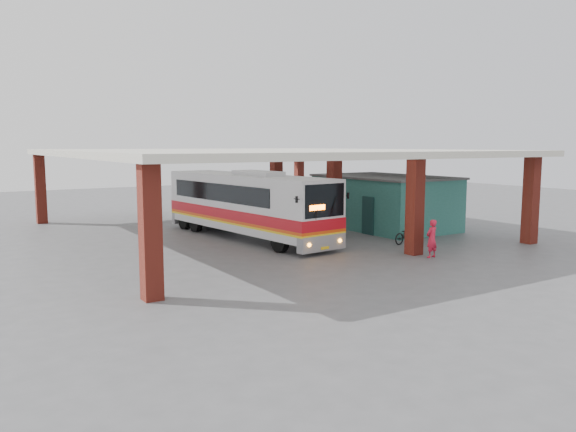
% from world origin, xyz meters
% --- Properties ---
extents(ground, '(90.00, 90.00, 0.00)m').
position_xyz_m(ground, '(0.00, 0.00, 0.00)').
color(ground, '#515154').
rests_on(ground, ground).
extents(brick_columns, '(20.10, 21.60, 4.35)m').
position_xyz_m(brick_columns, '(1.43, 5.00, 2.17)').
color(brick_columns, maroon).
rests_on(brick_columns, ground).
extents(canopy_roof, '(21.00, 23.00, 0.30)m').
position_xyz_m(canopy_roof, '(0.50, 6.50, 4.50)').
color(canopy_roof, beige).
rests_on(canopy_roof, brick_columns).
extents(shop_building, '(5.20, 8.20, 3.11)m').
position_xyz_m(shop_building, '(7.49, 4.00, 1.56)').
color(shop_building, '#28655A').
rests_on(shop_building, ground).
extents(coach_bus, '(3.85, 12.55, 3.60)m').
position_xyz_m(coach_bus, '(-1.24, 4.96, 1.79)').
color(coach_bus, silver).
rests_on(coach_bus, ground).
extents(motorcycle, '(1.84, 0.83, 0.93)m').
position_xyz_m(motorcycle, '(4.70, -0.81, 0.47)').
color(motorcycle, black).
rests_on(motorcycle, ground).
extents(pedestrian, '(0.65, 0.46, 1.68)m').
position_xyz_m(pedestrian, '(3.12, -3.94, 0.84)').
color(pedestrian, red).
rests_on(pedestrian, ground).
extents(red_chair, '(0.50, 0.50, 0.86)m').
position_xyz_m(red_chair, '(4.47, 7.60, 0.40)').
color(red_chair, red).
rests_on(red_chair, ground).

